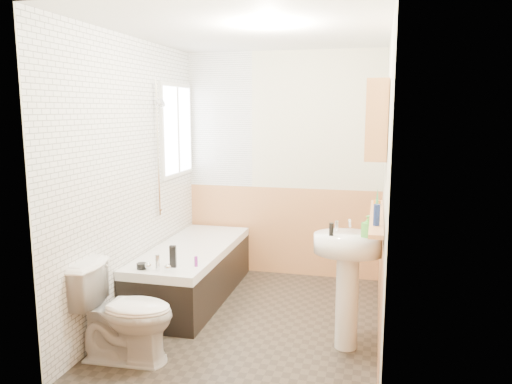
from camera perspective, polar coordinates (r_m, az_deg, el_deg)
floor at (r=4.59m, az=-0.46°, el=-14.63°), size 2.80×2.80×0.00m
ceiling at (r=4.24m, az=-0.51°, el=17.99°), size 2.80×2.80×0.00m
wall_back at (r=5.60m, az=3.08°, el=3.06°), size 2.20×0.02×2.50m
wall_front at (r=2.91m, az=-7.35°, el=-2.93°), size 2.20×0.02×2.50m
wall_left at (r=4.63m, az=-13.92°, el=1.46°), size 0.02×2.80×2.50m
wall_right at (r=4.11m, az=14.70°, el=0.44°), size 0.02×2.80×2.50m
wainscot_right at (r=4.28m, az=13.98°, el=-9.51°), size 0.01×2.80×1.00m
wainscot_front at (r=3.17m, az=-6.91°, el=-16.20°), size 2.20×0.01×1.00m
wainscot_back at (r=5.71m, az=2.97°, el=-4.47°), size 2.20×0.01×1.00m
tile_cladding_left at (r=4.62m, az=-13.68°, el=1.45°), size 0.01×2.80×2.50m
tile_return_back at (r=5.72m, az=-4.14°, el=8.20°), size 0.75×0.01×1.50m
window at (r=5.43m, az=-8.97°, el=6.99°), size 0.03×0.79×0.99m
bathtub at (r=5.09m, az=-7.28°, el=-8.90°), size 0.70×1.79×0.67m
shower_riser at (r=4.94m, az=-11.09°, el=6.08°), size 0.11×0.09×1.32m
toilet at (r=3.95m, az=-14.81°, el=-13.19°), size 0.78×0.46×0.74m
sink at (r=3.97m, az=10.46°, el=-8.52°), size 0.54×0.43×1.04m
pine_shelf at (r=3.97m, az=13.60°, el=-2.77°), size 0.10×1.30×0.03m
medicine_cabinet at (r=4.00m, az=13.62°, el=8.05°), size 0.17×0.66×0.59m
foam_can at (r=3.60m, az=13.62°, el=-2.57°), size 0.05×0.05×0.15m
green_bottle at (r=3.77m, az=13.67°, el=-1.33°), size 0.05×0.05×0.24m
black_jar at (r=4.38m, az=13.66°, el=-1.19°), size 0.08×0.08×0.04m
soap_bottle at (r=3.85m, az=12.64°, el=-4.50°), size 0.14×0.18×0.08m
clear_bottle at (r=3.84m, az=8.60°, el=-4.24°), size 0.05×0.05×0.10m
blue_gel at (r=4.37m, az=-9.47°, el=-7.28°), size 0.06×0.04×0.19m
cream_jar at (r=4.40m, az=-12.95°, el=-8.25°), size 0.09×0.09×0.05m
orange_bottle at (r=4.38m, az=-6.87°, el=-7.89°), size 0.04×0.04×0.09m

